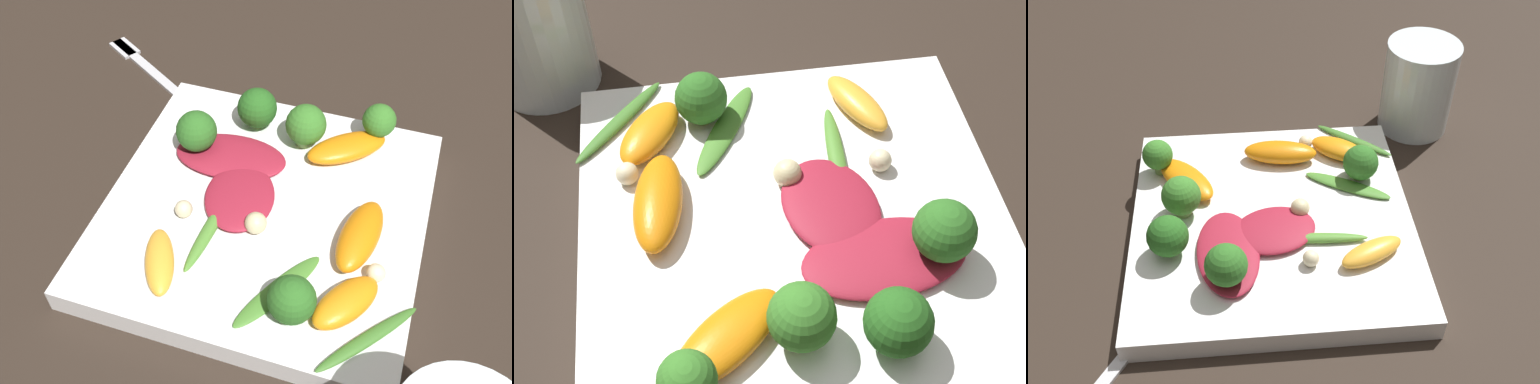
# 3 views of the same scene
# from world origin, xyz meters

# --- Properties ---
(ground_plane) EXTENTS (2.40, 2.40, 0.00)m
(ground_plane) POSITION_xyz_m (0.00, 0.00, 0.00)
(ground_plane) COLOR #2D231C
(plate) EXTENTS (0.27, 0.27, 0.02)m
(plate) POSITION_xyz_m (0.00, 0.00, 0.01)
(plate) COLOR white
(plate) RESTS_ON ground_plane
(drinking_glass) EXTENTS (0.08, 0.08, 0.11)m
(drinking_glass) POSITION_xyz_m (0.17, -0.18, 0.05)
(drinking_glass) COLOR silver
(drinking_glass) RESTS_ON ground_plane
(radicchio_leaf_0) EXTENTS (0.08, 0.09, 0.01)m
(radicchio_leaf_0) POSITION_xyz_m (-0.02, -0.00, 0.03)
(radicchio_leaf_0) COLOR maroon
(radicchio_leaf_0) RESTS_ON plate
(radicchio_leaf_1) EXTENTS (0.11, 0.07, 0.01)m
(radicchio_leaf_1) POSITION_xyz_m (-0.05, 0.04, 0.03)
(radicchio_leaf_1) COLOR maroon
(radicchio_leaf_1) RESTS_ON plate
(orange_segment_0) EXTENTS (0.06, 0.07, 0.02)m
(orange_segment_0) POSITION_xyz_m (0.09, -0.08, 0.03)
(orange_segment_0) COLOR orange
(orange_segment_0) RESTS_ON plate
(orange_segment_1) EXTENTS (0.04, 0.08, 0.02)m
(orange_segment_1) POSITION_xyz_m (0.09, -0.01, 0.03)
(orange_segment_1) COLOR orange
(orange_segment_1) RESTS_ON plate
(orange_segment_2) EXTENTS (0.05, 0.07, 0.02)m
(orange_segment_2) POSITION_xyz_m (-0.06, -0.09, 0.03)
(orange_segment_2) COLOR #FCAD33
(orange_segment_2) RESTS_ON plate
(orange_segment_3) EXTENTS (0.08, 0.08, 0.02)m
(orange_segment_3) POSITION_xyz_m (0.05, 0.09, 0.03)
(orange_segment_3) COLOR orange
(orange_segment_3) RESTS_ON plate
(broccoli_floret_0) EXTENTS (0.04, 0.04, 0.04)m
(broccoli_floret_0) POSITION_xyz_m (0.05, -0.10, 0.04)
(broccoli_floret_0) COLOR #7A9E51
(broccoli_floret_0) RESTS_ON plate
(broccoli_floret_1) EXTENTS (0.04, 0.04, 0.05)m
(broccoli_floret_1) POSITION_xyz_m (-0.08, 0.05, 0.05)
(broccoli_floret_1) COLOR #7A9E51
(broccoli_floret_1) RESTS_ON plate
(broccoli_floret_2) EXTENTS (0.04, 0.04, 0.04)m
(broccoli_floret_2) POSITION_xyz_m (0.01, 0.09, 0.05)
(broccoli_floret_2) COLOR #84AD5B
(broccoli_floret_2) RESTS_ON plate
(broccoli_floret_3) EXTENTS (0.03, 0.03, 0.04)m
(broccoli_floret_3) POSITION_xyz_m (0.08, 0.11, 0.05)
(broccoli_floret_3) COLOR #7A9E51
(broccoli_floret_3) RESTS_ON plate
(broccoli_floret_4) EXTENTS (0.04, 0.04, 0.04)m
(broccoli_floret_4) POSITION_xyz_m (-0.04, 0.10, 0.05)
(broccoli_floret_4) COLOR #84AD5B
(broccoli_floret_4) RESTS_ON plate
(arugula_sprig_0) EXTENTS (0.02, 0.10, 0.01)m
(arugula_sprig_0) POSITION_xyz_m (-0.04, -0.04, 0.03)
(arugula_sprig_0) COLOR #518E33
(arugula_sprig_0) RESTS_ON plate
(arugula_sprig_1) EXTENTS (0.06, 0.09, 0.00)m
(arugula_sprig_1) POSITION_xyz_m (0.04, -0.08, 0.03)
(arugula_sprig_1) COLOR #47842D
(arugula_sprig_1) RESTS_ON plate
(arugula_sprig_2) EXTENTS (0.07, 0.08, 0.01)m
(arugula_sprig_2) POSITION_xyz_m (0.11, -0.10, 0.03)
(arugula_sprig_2) COLOR #3D7528
(arugula_sprig_2) RESTS_ON plate
(macadamia_nut_0) EXTENTS (0.02, 0.02, 0.02)m
(macadamia_nut_0) POSITION_xyz_m (0.10, -0.04, 0.03)
(macadamia_nut_0) COLOR beige
(macadamia_nut_0) RESTS_ON plate
(macadamia_nut_1) EXTENTS (0.02, 0.02, 0.02)m
(macadamia_nut_1) POSITION_xyz_m (-0.00, -0.03, 0.03)
(macadamia_nut_1) COLOR beige
(macadamia_nut_1) RESTS_ON plate
(macadamia_nut_2) EXTENTS (0.02, 0.02, 0.02)m
(macadamia_nut_2) POSITION_xyz_m (-0.06, -0.03, 0.03)
(macadamia_nut_2) COLOR beige
(macadamia_nut_2) RESTS_ON plate
(macadamia_nut_3) EXTENTS (0.02, 0.02, 0.02)m
(macadamia_nut_3) POSITION_xyz_m (0.08, -0.04, 0.03)
(macadamia_nut_3) COLOR beige
(macadamia_nut_3) RESTS_ON plate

